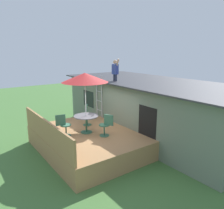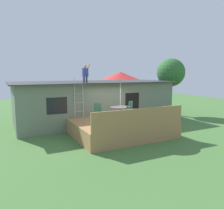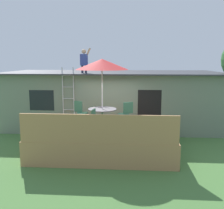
% 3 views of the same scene
% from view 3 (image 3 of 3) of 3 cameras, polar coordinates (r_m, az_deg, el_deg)
% --- Properties ---
extents(ground_plane, '(40.00, 40.00, 0.00)m').
position_cam_3_polar(ground_plane, '(10.11, -1.56, -9.39)').
color(ground_plane, '#477538').
extents(house, '(10.50, 4.50, 2.72)m').
position_cam_3_polar(house, '(13.28, -0.04, 1.29)').
color(house, slate).
rests_on(house, ground).
extents(deck, '(4.91, 3.98, 0.80)m').
position_cam_3_polar(deck, '(9.99, -1.57, -7.22)').
color(deck, '#A87A4C').
rests_on(deck, ground).
extents(deck_railing, '(4.81, 0.08, 0.90)m').
position_cam_3_polar(deck_railing, '(7.90, -3.00, -5.39)').
color(deck_railing, '#A87A4C').
rests_on(deck_railing, deck).
extents(patio_table, '(1.04, 1.04, 0.74)m').
position_cam_3_polar(patio_table, '(9.58, -2.12, -1.87)').
color(patio_table, '#33664C').
rests_on(patio_table, deck).
extents(patio_umbrella, '(1.90, 1.90, 2.54)m').
position_cam_3_polar(patio_umbrella, '(9.39, -2.19, 8.72)').
color(patio_umbrella, silver).
rests_on(patio_umbrella, deck).
extents(step_ladder, '(0.52, 0.04, 2.20)m').
position_cam_3_polar(step_ladder, '(11.48, -9.50, 2.53)').
color(step_ladder, silver).
rests_on(step_ladder, deck).
extents(person_figure, '(0.47, 0.20, 1.11)m').
position_cam_3_polar(person_figure, '(11.82, -6.07, 9.74)').
color(person_figure, '#33384C').
rests_on(person_figure, house).
extents(patio_chair_left, '(0.57, 0.45, 0.92)m').
position_cam_3_polar(patio_chair_left, '(10.28, -6.80, -1.87)').
color(patio_chair_left, '#33664C').
rests_on(patio_chair_left, deck).
extents(patio_chair_right, '(0.58, 0.44, 0.92)m').
position_cam_3_polar(patio_chair_right, '(9.98, 2.87, -2.16)').
color(patio_chair_right, '#33664C').
rests_on(patio_chair_right, deck).
extents(patio_chair_near, '(0.44, 0.62, 0.92)m').
position_cam_3_polar(patio_chair_near, '(8.71, -3.82, -3.92)').
color(patio_chair_near, '#33664C').
rests_on(patio_chair_near, deck).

